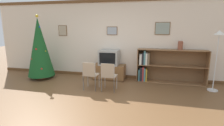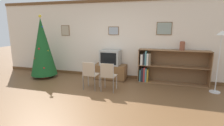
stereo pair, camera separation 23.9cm
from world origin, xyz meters
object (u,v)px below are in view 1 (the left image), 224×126
(folding_chair_right, at_px, (109,75))
(vase, at_px, (180,45))
(christmas_tree, at_px, (40,47))
(bookshelf, at_px, (160,66))
(standing_lamp, at_px, (218,45))
(tv_console, at_px, (109,72))
(television, at_px, (109,57))
(folding_chair_left, at_px, (90,74))

(folding_chair_right, xyz_separation_m, vase, (1.99, 1.24, 0.75))
(christmas_tree, relative_size, vase, 7.97)
(folding_chair_right, relative_size, bookshelf, 0.38)
(standing_lamp, bearing_deg, bookshelf, 160.75)
(vase, bearing_deg, folding_chair_right, -148.09)
(tv_console, bearing_deg, vase, 2.35)
(christmas_tree, height_order, standing_lamp, christmas_tree)
(christmas_tree, bearing_deg, television, 10.06)
(christmas_tree, relative_size, folding_chair_right, 2.67)
(television, height_order, standing_lamp, standing_lamp)
(christmas_tree, bearing_deg, folding_chair_left, -19.05)
(bookshelf, distance_m, standing_lamp, 1.73)
(christmas_tree, bearing_deg, standing_lamp, 0.22)
(folding_chair_left, height_order, folding_chair_right, same)
(tv_console, height_order, standing_lamp, standing_lamp)
(tv_console, xyz_separation_m, vase, (2.26, 0.09, 0.96))
(standing_lamp, bearing_deg, television, 172.79)
(vase, bearing_deg, television, -177.58)
(folding_chair_left, height_order, bookshelf, bookshelf)
(tv_console, bearing_deg, television, -90.00)
(folding_chair_left, bearing_deg, television, 76.68)
(folding_chair_left, bearing_deg, bookshelf, 32.70)
(tv_console, xyz_separation_m, folding_chair_left, (-0.27, -1.15, 0.22))
(folding_chair_right, distance_m, vase, 2.46)
(vase, bearing_deg, folding_chair_left, -153.92)
(television, bearing_deg, christmas_tree, -169.94)
(tv_console, bearing_deg, christmas_tree, -169.88)
(folding_chair_left, relative_size, standing_lamp, 0.48)
(vase, xyz_separation_m, standing_lamp, (0.89, -0.49, 0.08))
(folding_chair_left, xyz_separation_m, folding_chair_right, (0.54, 0.00, 0.00))
(christmas_tree, xyz_separation_m, vase, (4.63, 0.51, 0.13))
(folding_chair_right, bearing_deg, vase, 31.91)
(tv_console, relative_size, bookshelf, 0.51)
(television, relative_size, bookshelf, 0.31)
(folding_chair_left, bearing_deg, folding_chair_right, 0.00)
(bookshelf, height_order, vase, vase)
(tv_console, distance_m, folding_chair_right, 1.20)
(tv_console, height_order, folding_chair_right, folding_chair_right)
(television, relative_size, folding_chair_right, 0.80)
(tv_console, relative_size, folding_chair_left, 1.32)
(christmas_tree, bearing_deg, folding_chair_right, -15.34)
(television, bearing_deg, bookshelf, 3.84)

